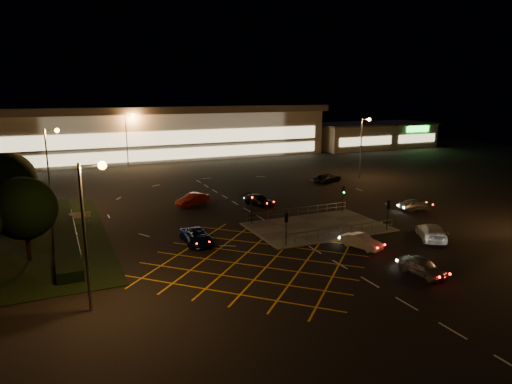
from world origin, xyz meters
name	(u,v)px	position (x,y,z in m)	size (l,w,h in m)	color
ground	(292,225)	(0.00, 0.00, 0.00)	(180.00, 180.00, 0.00)	black
pedestrian_island	(318,227)	(2.00, -2.00, 0.06)	(14.00, 9.00, 0.12)	#4C4944
grass_verge	(9,242)	(-28.00, 6.00, 0.04)	(18.00, 30.00, 0.08)	black
hedge	(64,231)	(-23.00, 6.00, 0.50)	(2.00, 26.00, 1.00)	black
supermarket	(162,132)	(0.00, 61.95, 5.31)	(72.00, 26.50, 10.50)	beige
retail_unit_a	(349,136)	(46.00, 53.97, 3.21)	(18.80, 14.80, 6.35)	beige
retail_unit_b	(398,134)	(62.00, 53.96, 3.22)	(14.80, 14.80, 6.35)	beige
streetlight_sw	(90,215)	(-21.56, -12.00, 6.56)	(1.78, 0.56, 10.03)	slate
streetlight_nw	(51,157)	(-23.56, 18.00, 6.56)	(1.78, 0.56, 10.03)	slate
streetlight_ne	(363,139)	(24.44, 20.00, 6.56)	(1.78, 0.56, 10.03)	slate
streetlight_far_left	(129,133)	(-9.56, 48.00, 6.56)	(1.78, 0.56, 10.03)	slate
streetlight_far_right	(304,126)	(30.44, 50.00, 6.56)	(1.78, 0.56, 10.03)	slate
signal_sw	(286,222)	(-4.00, -5.99, 2.37)	(0.28, 0.30, 3.15)	black
signal_se	(388,209)	(8.00, -5.99, 2.37)	(0.28, 0.30, 3.15)	black
signal_nw	(252,204)	(-4.00, 1.99, 2.37)	(0.28, 0.30, 3.15)	black
signal_ne	(343,194)	(8.00, 1.99, 2.37)	(0.28, 0.30, 3.15)	black
tree_c	(9,179)	(-28.00, 14.00, 4.95)	(5.76, 5.76, 7.84)	black
tree_e	(24,209)	(-26.00, 0.00, 4.64)	(5.40, 5.40, 7.35)	black
car_near_silver	(422,267)	(2.70, -16.55, 0.70)	(1.65, 4.09, 1.40)	silver
car_queue_white	(361,241)	(2.22, -9.32, 0.65)	(1.38, 3.96, 1.30)	#BABABA
car_left_blue	(197,236)	(-11.43, -1.70, 0.70)	(2.33, 5.05, 1.40)	#0D1F4F
car_far_dkgrey	(259,200)	(0.40, 9.68, 0.66)	(1.85, 4.55, 1.32)	black
car_right_silver	(415,205)	(16.85, -0.73, 0.72)	(1.69, 4.20, 1.43)	#A9ABB0
car_circ_red	(193,199)	(-7.42, 13.02, 0.77)	(1.63, 4.68, 1.54)	maroon
car_east_grey	(328,178)	(16.96, 18.94, 0.72)	(2.39, 5.19, 1.44)	black
car_approach_white	(431,232)	(10.10, -10.08, 0.78)	(2.19, 5.39, 1.56)	#BEBEBE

